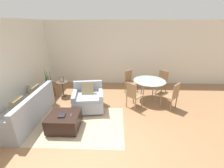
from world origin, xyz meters
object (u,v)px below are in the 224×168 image
armchair (88,99)px  dining_table (149,83)px  couch (27,111)px  dining_chair_far_left (130,80)px  dining_chair_near_left (133,94)px  dining_chair_far_right (162,81)px  potted_plant (49,90)px  side_table (63,86)px  book_stack (62,116)px  ottoman (64,121)px  picture_frame (62,79)px  dining_chair_near_right (172,94)px  tv_remote_primary (71,115)px

armchair → dining_table: bearing=19.4°
couch → dining_chair_far_left: size_ratio=2.32×
armchair → dining_chair_near_left: bearing=4.1°
dining_chair_far_right → couch: bearing=-155.1°
potted_plant → side_table: bearing=4.5°
dining_chair_near_left → dining_chair_far_left: same height
book_stack → dining_chair_far_left: (1.91, 2.42, 0.07)m
ottoman → dining_chair_far_left: dining_chair_far_left is taller
picture_frame → dining_chair_near_left: 2.71m
picture_frame → dining_chair_far_right: (3.82, 0.42, -0.16)m
dining_table → dining_chair_far_left: 0.89m
book_stack → dining_table: size_ratio=0.17×
picture_frame → couch: bearing=-107.6°
dining_chair_near_right → dining_chair_far_left: 1.75m
couch → book_stack: 1.25m
dining_table → dining_chair_near_right: (0.62, -0.62, -0.15)m
potted_plant → dining_chair_far_right: (4.34, 0.47, 0.27)m
armchair → ottoman: size_ratio=1.32×
dining_table → dining_chair_near_left: size_ratio=1.24×
picture_frame → dining_table: size_ratio=0.17×
picture_frame → book_stack: bearing=-71.5°
side_table → dining_chair_far_right: size_ratio=0.64×
dining_chair_near_right → ottoman: bearing=-160.5°
side_table → dining_chair_near_left: 2.71m
ottoman → armchair: bearing=65.7°
book_stack → dining_chair_near_left: size_ratio=0.21×
tv_remote_primary → dining_chair_far_left: 2.90m
book_stack → tv_remote_primary: 0.23m
tv_remote_primary → ottoman: bearing=176.4°
side_table → dining_chair_far_left: 2.61m
picture_frame → dining_table: (3.20, -0.20, -0.01)m
ottoman → potted_plant: 2.24m
couch → side_table: couch is taller
side_table → dining_chair_far_right: (3.82, 0.42, 0.11)m
dining_chair_near_right → dining_chair_far_left: (-1.24, 1.24, 0.00)m
side_table → dining_chair_far_left: size_ratio=0.64×
ottoman → dining_chair_near_left: size_ratio=0.87×
dining_chair_near_left → picture_frame: bearing=162.4°
armchair → book_stack: 1.18m
couch → dining_chair_near_right: 4.39m
book_stack → dining_chair_far_right: dining_chair_far_right is taller
ottoman → side_table: side_table is taller
dining_chair_near_right → dining_chair_far_left: bearing=135.0°
tv_remote_primary → dining_chair_near_right: bearing=21.0°
armchair → picture_frame: size_ratio=5.56×
ottoman → couch: bearing=163.9°
couch → picture_frame: (0.50, 1.58, 0.38)m
tv_remote_primary → dining_chair_near_left: size_ratio=0.16×
tv_remote_primary → dining_chair_far_left: bearing=54.5°
dining_table → dining_chair_near_left: dining_chair_near_left is taller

